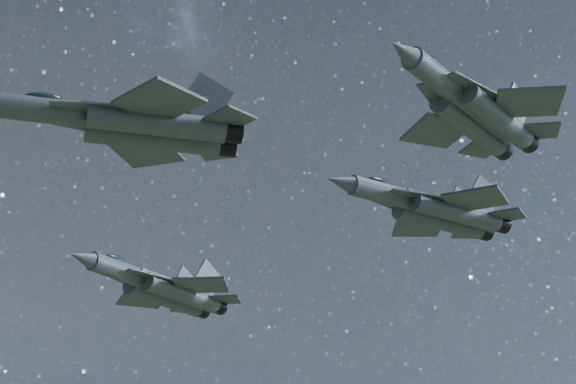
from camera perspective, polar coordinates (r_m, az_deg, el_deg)
jet_lead at (r=64.86m, az=-9.19°, el=4.01°), size 18.86×12.44×4.83m
jet_left at (r=92.67m, az=-7.49°, el=-5.67°), size 19.99×13.52×5.03m
jet_right at (r=68.40m, az=10.92°, el=4.82°), size 18.46×12.52×4.64m
jet_slot at (r=84.93m, az=8.65°, el=-1.02°), size 19.73×13.88×4.98m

